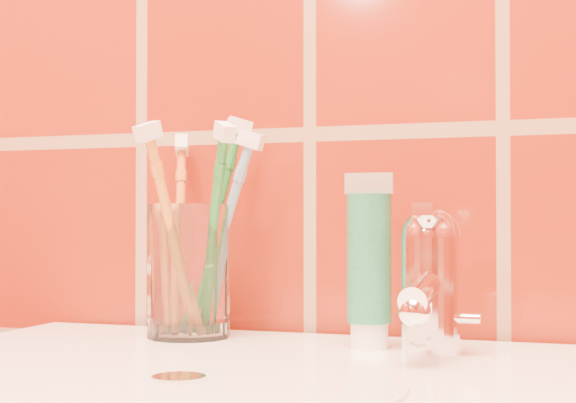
% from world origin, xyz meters
% --- Properties ---
extents(glass_tumbler, '(0.09, 0.09, 0.12)m').
position_xyz_m(glass_tumbler, '(-0.09, 1.12, 0.91)').
color(glass_tumbler, white).
rests_on(glass_tumbler, pedestal_sink).
extents(toothpaste_tube, '(0.04, 0.04, 0.15)m').
position_xyz_m(toothpaste_tube, '(0.08, 1.11, 0.92)').
color(toothpaste_tube, white).
rests_on(toothpaste_tube, pedestal_sink).
extents(faucet, '(0.05, 0.11, 0.12)m').
position_xyz_m(faucet, '(0.14, 1.09, 0.91)').
color(faucet, white).
rests_on(faucet, pedestal_sink).
extents(toothbrush_0, '(0.14, 0.14, 0.21)m').
position_xyz_m(toothbrush_0, '(-0.06, 1.11, 0.95)').
color(toothbrush_0, '#20792D').
rests_on(toothbrush_0, glass_tumbler).
extents(toothbrush_1, '(0.12, 0.11, 0.22)m').
position_xyz_m(toothbrush_1, '(-0.08, 1.15, 0.95)').
color(toothbrush_1, '#1D6D28').
rests_on(toothbrush_1, glass_tumbler).
extents(toothbrush_2, '(0.09, 0.08, 0.19)m').
position_xyz_m(toothbrush_2, '(-0.06, 1.13, 0.94)').
color(toothbrush_2, '#6F9FC6').
rests_on(toothbrush_2, glass_tumbler).
extents(toothbrush_3, '(0.09, 0.15, 0.21)m').
position_xyz_m(toothbrush_3, '(-0.09, 1.09, 0.95)').
color(toothbrush_3, '#C77823').
rests_on(toothbrush_3, glass_tumbler).
extents(toothbrush_4, '(0.10, 0.16, 0.21)m').
position_xyz_m(toothbrush_4, '(-0.12, 1.15, 0.94)').
color(toothbrush_4, '#C36122').
rests_on(toothbrush_4, glass_tumbler).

